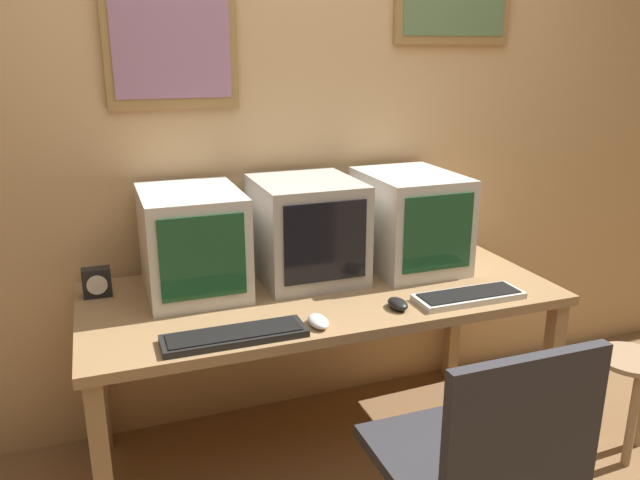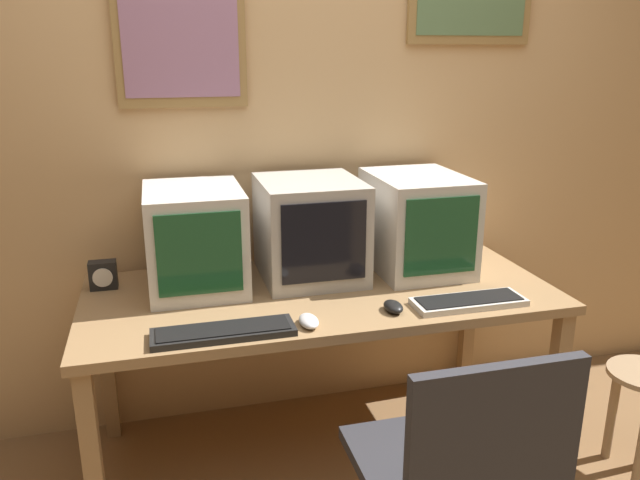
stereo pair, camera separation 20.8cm
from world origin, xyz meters
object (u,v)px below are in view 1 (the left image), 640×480
Objects in this scene: keyboard_side at (469,296)px; side_stool at (629,383)px; monitor_center at (306,229)px; desk_clock at (97,282)px; monitor_right at (409,220)px; monitor_left at (193,242)px; mouse_far_corner at (398,304)px; mouse_near_keyboard at (318,321)px; keyboard_main at (235,336)px.

keyboard_side is 0.83m from side_stool.
desk_clock is at bearing 175.44° from monitor_center.
desk_clock reaches higher than side_stool.
monitor_right is 4.33× the size of desk_clock.
mouse_far_corner is (0.64, -0.42, -0.17)m from monitor_left.
desk_clock is 0.25× the size of side_stool.
monitor_right is at bearing -3.75° from desk_clock.
monitor_center is at bearing 75.53° from mouse_near_keyboard.
monitor_center is at bearing -4.56° from desk_clock.
monitor_right reaches higher than side_stool.
mouse_near_keyboard is 1.13× the size of mouse_far_corner.
mouse_far_corner is 0.24× the size of side_stool.
monitor_right is (0.89, -0.02, 0.00)m from monitor_left.
side_stool is at bearing -4.87° from mouse_near_keyboard.
mouse_far_corner reaches higher than keyboard_side.
monitor_center is 4.34× the size of mouse_far_corner.
keyboard_main is (0.05, -0.46, -0.18)m from monitor_left.
desk_clock is (-0.68, 0.52, 0.04)m from mouse_near_keyboard.
mouse_far_corner is at bearing 3.89° from keyboard_main.
keyboard_main and keyboard_side have the same top height.
side_stool is (1.17, -0.57, -0.61)m from monitor_center.
mouse_near_keyboard is at bearing -37.83° from desk_clock.
monitor_center is 1.44m from side_stool.
monitor_right is 0.51m from mouse_far_corner.
monitor_right is 1.25m from desk_clock.
monitor_left is 0.50m from keyboard_main.
keyboard_side is 3.60× the size of mouse_near_keyboard.
side_stool is at bearing -10.81° from keyboard_side.
monitor_left is 0.95× the size of monitor_right.
side_stool is at bearing -19.39° from monitor_left.
keyboard_main is 0.60m from mouse_far_corner.
monitor_right is (0.45, -0.02, -0.00)m from monitor_center.
monitor_left is 0.89m from monitor_right.
keyboard_main is 0.66m from desk_clock.
monitor_left reaches higher than keyboard_side.
desk_clock is at bearing 158.47° from keyboard_side.
monitor_left is 1.10× the size of keyboard_side.
monitor_center is 4.02× the size of desk_clock.
mouse_near_keyboard reaches higher than keyboard_side.
mouse_near_keyboard is at bearing -104.47° from monitor_center.
monitor_center is 1.07× the size of keyboard_side.
monitor_center reaches higher than side_stool.
mouse_near_keyboard is at bearing -54.58° from monitor_left.
monitor_left is at bearing -179.91° from monitor_center.
monitor_right is 4.68× the size of mouse_far_corner.
keyboard_side is at bearing 1.71° from keyboard_main.
monitor_right reaches higher than keyboard_side.
monitor_center reaches higher than desk_clock.
keyboard_side is 3.75× the size of desk_clock.
keyboard_side is (0.92, -0.44, -0.18)m from monitor_left.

